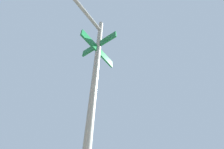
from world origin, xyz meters
name	(u,v)px	position (x,y,z in m)	size (l,w,h in m)	color
traffic_signal_near	(55,13)	(-6.77, -6.49, 3.66)	(2.08, 2.55, 5.17)	slate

